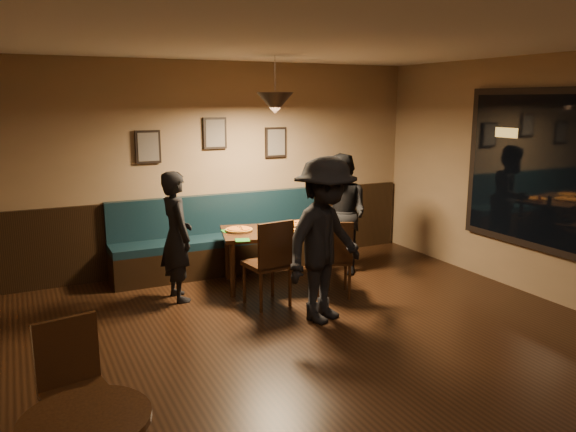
% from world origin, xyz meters
% --- Properties ---
extents(floor, '(7.00, 7.00, 0.00)m').
position_xyz_m(floor, '(0.00, 0.00, 0.00)').
color(floor, black).
rests_on(floor, ground).
extents(ceiling, '(7.00, 7.00, 0.00)m').
position_xyz_m(ceiling, '(0.00, 0.00, 2.80)').
color(ceiling, silver).
rests_on(ceiling, ground).
extents(wall_back, '(6.00, 0.00, 6.00)m').
position_xyz_m(wall_back, '(0.00, 3.50, 1.40)').
color(wall_back, '#8C704F').
rests_on(wall_back, ground).
extents(wainscot, '(5.88, 0.06, 1.00)m').
position_xyz_m(wainscot, '(0.00, 3.47, 0.50)').
color(wainscot, black).
rests_on(wainscot, ground).
extents(booth_bench, '(3.00, 0.60, 1.00)m').
position_xyz_m(booth_bench, '(0.00, 3.20, 0.50)').
color(booth_bench, '#0F232D').
rests_on(booth_bench, ground).
extents(window_frame, '(0.06, 2.56, 1.86)m').
position_xyz_m(window_frame, '(2.96, 0.50, 1.50)').
color(window_frame, black).
rests_on(window_frame, wall_right).
extents(window_glass, '(0.00, 2.40, 2.40)m').
position_xyz_m(window_glass, '(2.93, 0.50, 1.50)').
color(window_glass, black).
rests_on(window_glass, wall_right).
extents(picture_left, '(0.32, 0.04, 0.42)m').
position_xyz_m(picture_left, '(-0.90, 3.47, 1.70)').
color(picture_left, black).
rests_on(picture_left, wall_back).
extents(picture_center, '(0.32, 0.04, 0.42)m').
position_xyz_m(picture_center, '(0.00, 3.47, 1.85)').
color(picture_center, black).
rests_on(picture_center, wall_back).
extents(picture_right, '(0.32, 0.04, 0.42)m').
position_xyz_m(picture_right, '(0.90, 3.47, 1.70)').
color(picture_right, black).
rests_on(picture_right, wall_back).
extents(pendant_lamp, '(0.44, 0.44, 0.25)m').
position_xyz_m(pendant_lamp, '(0.38, 2.36, 2.25)').
color(pendant_lamp, black).
rests_on(pendant_lamp, ceiling).
extents(dining_table, '(1.49, 1.15, 0.70)m').
position_xyz_m(dining_table, '(0.38, 2.36, 0.35)').
color(dining_table, black).
rests_on(dining_table, floor).
extents(chair_near_left, '(0.49, 0.49, 1.00)m').
position_xyz_m(chair_near_left, '(0.00, 1.78, 0.50)').
color(chair_near_left, black).
rests_on(chair_near_left, floor).
extents(chair_near_right, '(0.54, 0.54, 0.92)m').
position_xyz_m(chair_near_right, '(0.84, 1.73, 0.46)').
color(chair_near_right, black).
rests_on(chair_near_right, floor).
extents(diner_left, '(0.40, 0.57, 1.51)m').
position_xyz_m(diner_left, '(-0.86, 2.39, 0.75)').
color(diner_left, black).
rests_on(diner_left, floor).
extents(diner_right, '(0.78, 0.90, 1.60)m').
position_xyz_m(diner_right, '(1.38, 2.45, 0.80)').
color(diner_right, black).
rests_on(diner_right, floor).
extents(diner_front, '(1.28, 1.04, 1.73)m').
position_xyz_m(diner_front, '(0.36, 1.09, 0.87)').
color(diner_front, black).
rests_on(diner_front, floor).
extents(pizza_a, '(0.38, 0.38, 0.04)m').
position_xyz_m(pizza_a, '(-0.04, 2.52, 0.72)').
color(pizza_a, gold).
rests_on(pizza_a, dining_table).
extents(pizza_b, '(0.45, 0.45, 0.04)m').
position_xyz_m(pizza_b, '(0.40, 2.21, 0.72)').
color(pizza_b, orange).
rests_on(pizza_b, dining_table).
extents(pizza_c, '(0.40, 0.40, 0.04)m').
position_xyz_m(pizza_c, '(0.81, 2.48, 0.72)').
color(pizza_c, orange).
rests_on(pizza_c, dining_table).
extents(soda_glass, '(0.07, 0.07, 0.13)m').
position_xyz_m(soda_glass, '(0.96, 2.08, 0.77)').
color(soda_glass, black).
rests_on(soda_glass, dining_table).
extents(tabasco_bottle, '(0.03, 0.03, 0.12)m').
position_xyz_m(tabasco_bottle, '(0.93, 2.29, 0.76)').
color(tabasco_bottle, '#8D0404').
rests_on(tabasco_bottle, dining_table).
extents(napkin_a, '(0.17, 0.17, 0.01)m').
position_xyz_m(napkin_a, '(-0.15, 2.58, 0.71)').
color(napkin_a, '#1C6A1D').
rests_on(napkin_a, dining_table).
extents(napkin_b, '(0.20, 0.20, 0.01)m').
position_xyz_m(napkin_b, '(-0.17, 2.07, 0.71)').
color(napkin_b, '#1F7521').
rests_on(napkin_b, dining_table).
extents(cutlery_set, '(0.21, 0.07, 0.00)m').
position_xyz_m(cutlery_set, '(0.31, 2.00, 0.71)').
color(cutlery_set, silver).
rests_on(cutlery_set, dining_table).
extents(cafe_chair_far, '(0.47, 0.47, 0.92)m').
position_xyz_m(cafe_chair_far, '(-2.22, -0.29, 0.46)').
color(cafe_chair_far, black).
rests_on(cafe_chair_far, floor).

